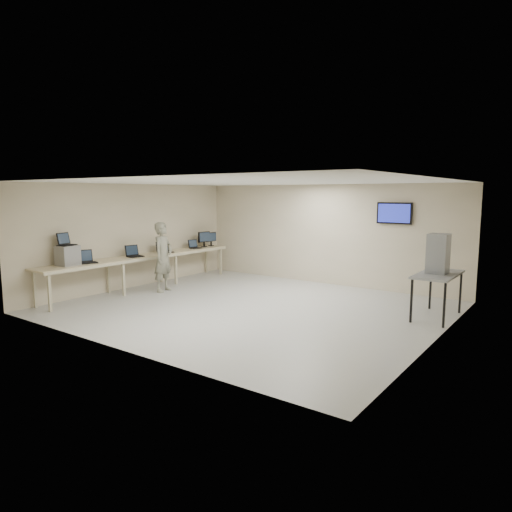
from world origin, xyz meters
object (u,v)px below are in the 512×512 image
Objects in this scene: workbench at (144,258)px; side_table at (438,277)px; soldier at (163,257)px; equipment_box at (68,256)px.

side_table reaches higher than workbench.
workbench is 3.31× the size of soldier.
workbench is 13.05× the size of equipment_box.
side_table is at bearing 12.41° from workbench.
soldier reaches higher than workbench.
equipment_box reaches higher than workbench.
side_table is (7.19, 1.58, 0.03)m from workbench.
equipment_box is 2.36m from soldier.
equipment_box is at bearing -152.69° from side_table.
workbench is at bearing 84.42° from equipment_box.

